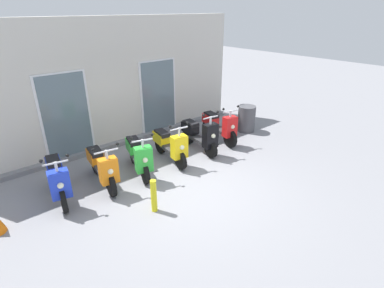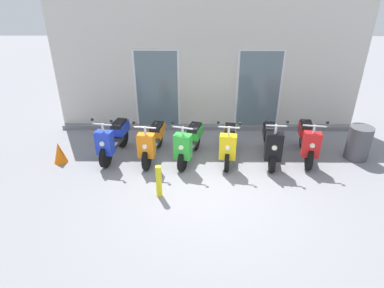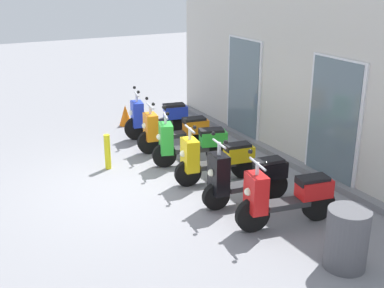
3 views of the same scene
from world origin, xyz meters
name	(u,v)px [view 1 (image 1 of 3)]	position (x,y,z in m)	size (l,w,h in m)	color
ground_plane	(190,188)	(0.00, 0.00, 0.00)	(40.00, 40.00, 0.00)	gray
storefront_facade	(112,86)	(0.00, 3.36, 1.71)	(8.53, 0.50, 3.53)	beige
scooter_blue	(58,178)	(-2.36, 1.47, 0.50)	(0.63, 1.56, 1.21)	black
scooter_orange	(102,166)	(-1.39, 1.43, 0.46)	(0.61, 1.66, 1.18)	black
scooter_green	(138,155)	(-0.49, 1.34, 0.47)	(0.75, 1.54, 1.19)	black
scooter_yellow	(170,145)	(0.46, 1.35, 0.47)	(0.59, 1.60, 1.21)	black
scooter_black	(200,135)	(1.47, 1.31, 0.49)	(0.54, 1.56, 1.27)	black
scooter_red	(219,126)	(2.38, 1.45, 0.48)	(0.64, 1.65, 1.22)	black
curb_bollard	(154,196)	(-1.08, -0.18, 0.35)	(0.12, 0.12, 0.70)	yellow
trash_bin	(246,119)	(3.64, 1.45, 0.42)	(0.56, 0.56, 0.83)	#4C4C51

